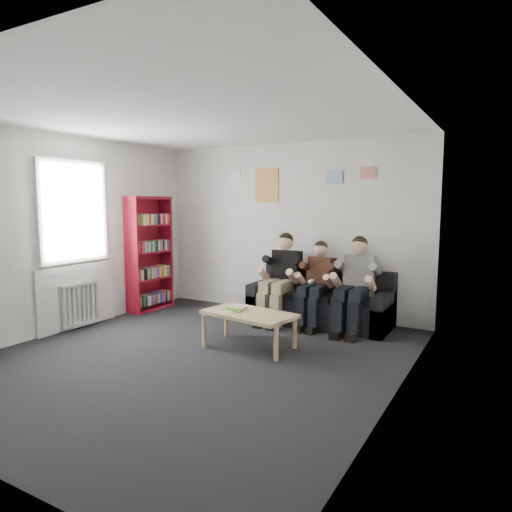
{
  "coord_description": "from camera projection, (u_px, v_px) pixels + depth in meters",
  "views": [
    {
      "loc": [
        3.13,
        -4.08,
        1.78
      ],
      "look_at": [
        0.08,
        1.3,
        1.05
      ],
      "focal_mm": 32.0,
      "sensor_mm": 36.0,
      "label": 1
    }
  ],
  "objects": [
    {
      "name": "window",
      "position": [
        75.0,
        256.0,
        6.41
      ],
      "size": [
        0.05,
        1.3,
        2.36
      ],
      "color": "white",
      "rests_on": "room_shell"
    },
    {
      "name": "sofa",
      "position": [
        320.0,
        304.0,
        6.71
      ],
      "size": [
        2.04,
        0.83,
        0.79
      ],
      "color": "black",
      "rests_on": "ground"
    },
    {
      "name": "poster_sign",
      "position": [
        235.0,
        174.0,
        7.64
      ],
      "size": [
        0.2,
        0.01,
        0.14
      ],
      "primitive_type": "cube",
      "color": "white",
      "rests_on": "room_shell"
    },
    {
      "name": "game_cases",
      "position": [
        235.0,
        308.0,
        5.64
      ],
      "size": [
        0.24,
        0.22,
        0.06
      ],
      "rotation": [
        0.0,
        0.0,
        -0.3
      ],
      "color": "silver",
      "rests_on": "coffee_table"
    },
    {
      "name": "coffee_table",
      "position": [
        249.0,
        317.0,
        5.57
      ],
      "size": [
        1.11,
        0.61,
        0.44
      ],
      "rotation": [
        0.0,
        0.0,
        -0.16
      ],
      "color": "#DCC17F",
      "rests_on": "ground"
    },
    {
      "name": "room_shell",
      "position": [
        193.0,
        241.0,
        5.11
      ],
      "size": [
        5.0,
        5.0,
        5.0
      ],
      "color": "black",
      "rests_on": "ground"
    },
    {
      "name": "poster_blue",
      "position": [
        335.0,
        177.0,
        6.79
      ],
      "size": [
        0.25,
        0.01,
        0.2
      ],
      "primitive_type": "cube",
      "color": "#4181DF",
      "rests_on": "room_shell"
    },
    {
      "name": "poster_large",
      "position": [
        267.0,
        185.0,
        7.37
      ],
      "size": [
        0.42,
        0.01,
        0.55
      ],
      "primitive_type": "cube",
      "color": "#D9CE4C",
      "rests_on": "room_shell"
    },
    {
      "name": "poster_pink",
      "position": [
        368.0,
        173.0,
        6.54
      ],
      "size": [
        0.22,
        0.01,
        0.18
      ],
      "primitive_type": "cube",
      "color": "#C73E94",
      "rests_on": "room_shell"
    },
    {
      "name": "person_middle",
      "position": [
        316.0,
        284.0,
        6.51
      ],
      "size": [
        0.37,
        0.8,
        1.23
      ],
      "rotation": [
        0.0,
        0.0,
        -0.16
      ],
      "color": "#4D2619",
      "rests_on": "sofa"
    },
    {
      "name": "bookshelf",
      "position": [
        150.0,
        254.0,
        7.52
      ],
      "size": [
        0.28,
        0.84,
        1.87
      ],
      "rotation": [
        0.0,
        0.0,
        -0.02
      ],
      "color": "maroon",
      "rests_on": "ground"
    },
    {
      "name": "radiator",
      "position": [
        81.0,
        304.0,
        6.45
      ],
      "size": [
        0.1,
        0.64,
        0.6
      ],
      "color": "white",
      "rests_on": "ground"
    },
    {
      "name": "person_left",
      "position": [
        280.0,
        279.0,
        6.78
      ],
      "size": [
        0.42,
        0.9,
        1.32
      ],
      "rotation": [
        0.0,
        0.0,
        0.09
      ],
      "color": "black",
      "rests_on": "sofa"
    },
    {
      "name": "person_right",
      "position": [
        355.0,
        286.0,
        6.22
      ],
      "size": [
        0.42,
        0.9,
        1.32
      ],
      "rotation": [
        0.0,
        0.0,
        0.11
      ],
      "color": "silver",
      "rests_on": "sofa"
    }
  ]
}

